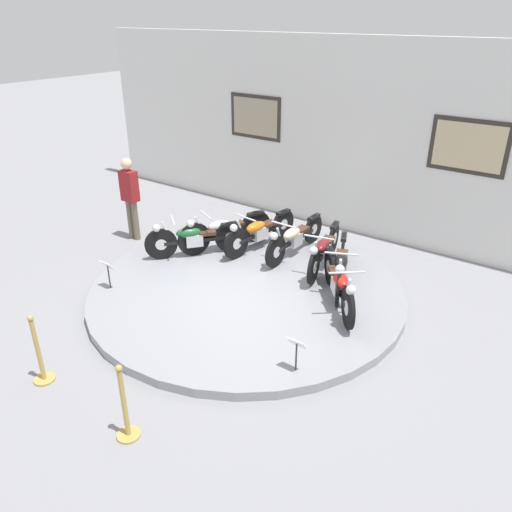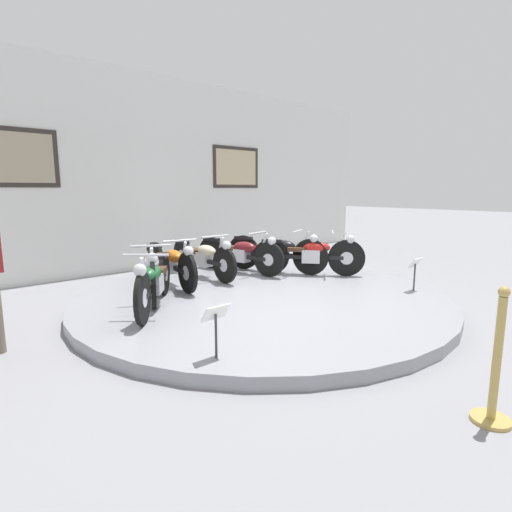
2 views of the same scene
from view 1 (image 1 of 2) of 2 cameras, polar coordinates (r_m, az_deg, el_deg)
The scene contains 15 objects.
ground_plane at distance 8.75m, azimuth -1.04°, elevation -4.28°, with size 60.00×60.00×0.00m, color gray.
display_platform at distance 8.71m, azimuth -1.05°, elevation -3.87°, with size 5.41×5.41×0.15m, color gray.
back_wall at distance 10.98m, azimuth 10.74°, elevation 13.04°, with size 14.00×0.22×4.04m.
motorcycle_green at distance 9.67m, azimuth -7.11°, elevation 2.12°, with size 1.29×1.56×0.79m.
motorcycle_silver at distance 9.90m, azimuth -3.68°, elevation 2.98°, with size 0.92×1.84×0.81m.
motorcycle_orange at distance 9.89m, azimuth 0.37°, elevation 2.90°, with size 0.54×1.96×0.79m.
motorcycle_cream at distance 9.65m, azimuth 4.39°, elevation 2.14°, with size 0.54×1.96×0.78m.
motorcycle_maroon at distance 9.20m, azimuth 7.76°, elevation 0.78°, with size 0.61×1.93×0.79m.
motorcycle_black at distance 8.64m, azimuth 9.68°, elevation -1.02°, with size 0.87×1.86×0.81m.
motorcycle_red at distance 8.07m, azimuth 9.47°, elevation -3.09°, with size 1.33×1.57×0.80m.
info_placard_front_left at distance 8.82m, azimuth -16.57°, elevation -1.42°, with size 0.26×0.11×0.51m.
info_placard_front_centre at distance 6.61m, azimuth 4.66°, elevation -10.37°, with size 0.26×0.11×0.51m.
visitor_standing at distance 10.80m, azimuth -14.21°, elevation 6.91°, with size 0.36×0.23×1.77m.
stanchion_post_left_of_entry at distance 7.24m, azimuth -23.46°, elevation -10.77°, with size 0.28×0.28×1.02m.
stanchion_post_right_of_entry at distance 6.11m, azimuth -14.69°, elevation -16.98°, with size 0.28×0.28×1.02m.
Camera 1 is at (4.54, -6.02, 4.45)m, focal length 35.00 mm.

